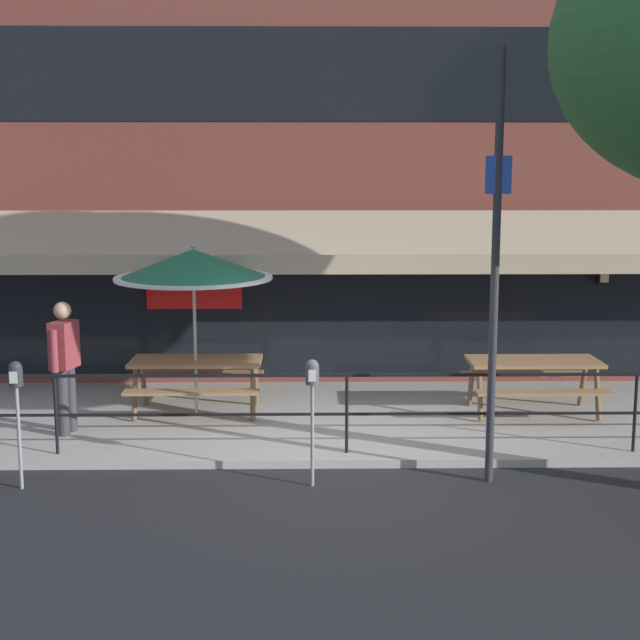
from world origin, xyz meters
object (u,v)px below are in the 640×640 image
Objects in this scene: parking_meter_far at (312,384)px; street_sign_pole at (495,267)px; picnic_table_left at (196,371)px; picnic_table_centre at (533,371)px; patio_umbrella_left at (193,265)px; parking_meter_near at (16,386)px; pedestrian_walking at (65,360)px.

street_sign_pole is at bearing 3.66° from parking_meter_far.
picnic_table_left is at bearing 120.46° from parking_meter_far.
parking_meter_far is (1.59, -2.71, 0.44)m from picnic_table_left.
picnic_table_centre is at bearing 40.40° from parking_meter_far.
patio_umbrella_left is (-0.00, -0.07, 1.47)m from picnic_table_left.
parking_meter_near and parking_meter_far have the same top height.
picnic_table_left is at bearing 90.00° from patio_umbrella_left.
picnic_table_centre is 4.07m from parking_meter_far.
pedestrian_walking is 1.79m from parking_meter_near.
picnic_table_left is 4.72m from street_sign_pole.
parking_meter_far is (3.14, -1.74, 0.09)m from pedestrian_walking.
pedestrian_walking reaches higher than picnic_table_left.
pedestrian_walking is 1.20× the size of parking_meter_near.
street_sign_pole is at bearing -35.19° from patio_umbrella_left.
parking_meter_near is (-1.58, -2.68, -1.03)m from patio_umbrella_left.
patio_umbrella_left is 1.67× the size of parking_meter_far.
parking_meter_far is at bearing -139.60° from picnic_table_centre.
picnic_table_left is at bearing 144.08° from street_sign_pole.
picnic_table_centre is 1.27× the size of parking_meter_far.
street_sign_pole is at bearing -113.93° from picnic_table_centre.
parking_meter_far reaches higher than picnic_table_left.
street_sign_pole is (5.15, 0.17, 1.26)m from parking_meter_near.
parking_meter_near is at bearing -119.93° from picnic_table_left.
patio_umbrella_left reaches higher than picnic_table_left.
picnic_table_left is 1.48m from patio_umbrella_left.
picnic_table_centre is (4.67, -0.09, 0.00)m from picnic_table_left.
parking_meter_far is (3.18, 0.04, 0.00)m from parking_meter_near.
picnic_table_centre is 1.05× the size of pedestrian_walking.
street_sign_pole is at bearing 1.84° from parking_meter_near.
pedestrian_walking is (-1.55, -0.97, 0.35)m from picnic_table_left.
picnic_table_centre is at bearing 23.03° from parking_meter_near.
pedestrian_walking reaches higher than picnic_table_centre.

